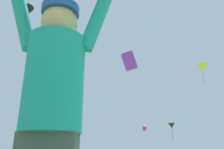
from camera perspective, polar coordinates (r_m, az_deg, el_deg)
name	(u,v)px	position (r m, az deg, el deg)	size (l,w,h in m)	color
kite_flyer_person	(52,111)	(1.34, -14.52, -8.73)	(0.81, 0.38, 1.92)	#424751
distant_kite_purple_low_right	(64,33)	(15.55, -11.79, 9.98)	(0.85, 0.99, 1.13)	purple
distant_kite_magenta_mid_left	(144,128)	(34.18, 7.97, -12.86)	(0.58, 0.74, 0.82)	#DB2393
distant_kite_black_overhead_distant	(27,11)	(18.49, -20.10, 14.33)	(1.32, 1.30, 2.12)	black
distant_kite_purple_far_center	(129,61)	(16.43, 4.22, 3.27)	(1.19, 1.13, 1.56)	purple
distant_kite_yellow_low_left	(202,68)	(30.11, 21.28, 1.58)	(1.81, 1.77, 2.77)	yellow
distant_kite_black_high_left	(172,125)	(36.70, 14.41, -11.93)	(1.72, 1.84, 2.81)	black
marker_flag	(60,129)	(11.05, -12.59, -12.88)	(0.30, 0.24, 2.18)	silver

